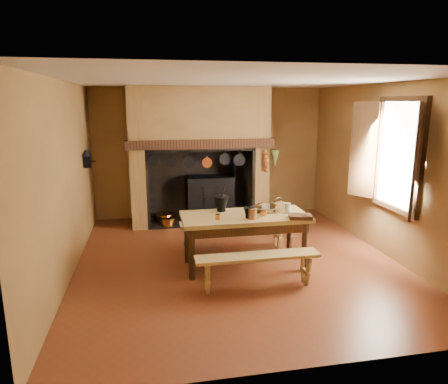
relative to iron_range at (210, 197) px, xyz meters
name	(u,v)px	position (x,y,z in m)	size (l,w,h in m)	color
floor	(236,260)	(0.04, -2.45, -0.48)	(5.50, 5.50, 0.00)	#5E2D16
ceiling	(238,81)	(0.04, -2.45, 2.32)	(5.50, 5.50, 0.00)	silver
back_wall	(210,153)	(0.04, 0.30, 0.92)	(5.00, 0.02, 2.80)	olive
wall_left	(66,181)	(-2.46, -2.45, 0.92)	(0.02, 5.50, 2.80)	olive
wall_right	(385,170)	(2.54, -2.45, 0.92)	(0.02, 5.50, 2.80)	olive
wall_front	(305,229)	(0.04, -5.20, 0.92)	(5.00, 0.02, 2.80)	olive
chimney_breast	(199,136)	(-0.26, -0.14, 1.33)	(2.95, 0.96, 2.80)	olive
iron_range	(210,197)	(0.00, 0.00, 0.00)	(1.12, 0.55, 1.60)	black
hearth_pans	(165,219)	(-1.01, -0.23, -0.39)	(0.51, 0.62, 0.20)	#BF7C2C
hanging_pans	(200,161)	(-0.30, -0.64, 0.88)	(1.92, 0.29, 0.27)	black
onion_string	(266,161)	(1.04, -0.66, 0.85)	(0.12, 0.10, 0.46)	#AB491F
herb_bunch	(275,158)	(1.22, -0.66, 0.90)	(0.20, 0.20, 0.35)	#505D2C
window	(392,155)	(2.39, -2.85, 1.22)	(0.39, 1.75, 1.76)	white
wall_coffee_mill	(87,158)	(-2.38, -0.90, 1.03)	(0.23, 0.16, 0.31)	black
work_table	(245,223)	(0.11, -2.71, 0.21)	(1.91, 0.85, 0.83)	tan
bench_front	(258,263)	(0.11, -3.46, -0.13)	(1.70, 0.30, 0.48)	tan
bench_back	(235,229)	(0.11, -2.03, -0.09)	(1.87, 0.33, 0.52)	tan
mortar_large	(221,203)	(-0.20, -2.44, 0.48)	(0.24, 0.24, 0.40)	black
mortar_small	(249,212)	(0.13, -2.88, 0.44)	(0.16, 0.16, 0.28)	black
coffee_grinder	(257,209)	(0.32, -2.63, 0.41)	(0.15, 0.12, 0.16)	#322010
brass_mug_a	(218,217)	(-0.34, -2.87, 0.38)	(0.07, 0.07, 0.08)	#BF7C2C
brass_mug_b	(260,207)	(0.42, -2.44, 0.38)	(0.07, 0.07, 0.08)	#BF7C2C
mixing_bowl	(265,209)	(0.46, -2.59, 0.39)	(0.36, 0.36, 0.09)	tan
stoneware_crock	(252,214)	(0.17, -2.94, 0.42)	(0.13, 0.13, 0.16)	brown
glass_jar	(288,208)	(0.78, -2.73, 0.42)	(0.09, 0.09, 0.16)	beige
wicker_basket	(278,206)	(0.69, -2.56, 0.41)	(0.26, 0.21, 0.21)	#493216
wooden_tray	(300,216)	(0.86, -3.04, 0.37)	(0.33, 0.24, 0.06)	#322010
brass_cup	(264,213)	(0.37, -2.81, 0.39)	(0.11, 0.11, 0.09)	#BF7C2C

